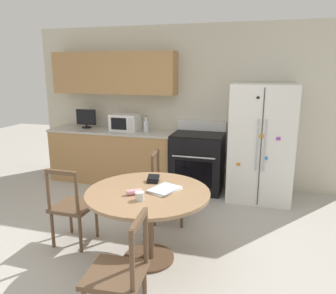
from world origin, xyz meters
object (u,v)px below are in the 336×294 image
at_px(refrigerator, 261,143).
at_px(counter_bottle, 146,126).
at_px(microwave, 125,122).
at_px(wallet, 153,179).
at_px(oven_range, 198,161).
at_px(candle_glass, 140,196).
at_px(countertop_tv, 86,118).
at_px(dining_chair_far, 168,188).
at_px(dining_chair_near, 119,274).
at_px(dining_chair_left, 72,207).

relative_size(refrigerator, counter_bottle, 6.40).
bearing_deg(microwave, wallet, -59.17).
xyz_separation_m(oven_range, wallet, (-0.12, -1.84, 0.30)).
xyz_separation_m(microwave, candle_glass, (1.17, -2.40, -0.26)).
relative_size(countertop_tv, dining_chair_far, 0.39).
bearing_deg(dining_chair_far, dining_chair_near, -1.84).
distance_m(counter_bottle, dining_chair_far, 1.52).
xyz_separation_m(counter_bottle, dining_chair_near, (0.88, -3.02, -0.57)).
distance_m(refrigerator, dining_chair_far, 1.64).
distance_m(refrigerator, microwave, 2.22).
bearing_deg(refrigerator, oven_range, 176.05).
xyz_separation_m(counter_bottle, dining_chair_left, (-0.12, -2.05, -0.57)).
relative_size(microwave, dining_chair_left, 0.51).
bearing_deg(counter_bottle, candle_glass, -71.51).
relative_size(counter_bottle, dining_chair_far, 0.30).
bearing_deg(oven_range, wallet, -93.78).
xyz_separation_m(dining_chair_left, candle_glass, (0.91, -0.29, 0.34)).
relative_size(oven_range, countertop_tv, 3.05).
relative_size(dining_chair_near, wallet, 6.34).
relative_size(dining_chair_left, dining_chair_near, 1.00).
distance_m(dining_chair_far, candle_glass, 1.18).
bearing_deg(counter_bottle, wallet, -68.03).
distance_m(counter_bottle, wallet, 2.01).
height_order(refrigerator, candle_glass, refrigerator).
xyz_separation_m(oven_range, dining_chair_near, (0.01, -3.02, -0.03)).
bearing_deg(candle_glass, dining_chair_far, 93.14).
distance_m(dining_chair_left, wallet, 0.95).
xyz_separation_m(oven_range, microwave, (-1.25, 0.05, 0.57)).
xyz_separation_m(countertop_tv, dining_chair_left, (1.01, -2.13, -0.64)).
bearing_deg(counter_bottle, dining_chair_left, -93.40).
bearing_deg(dining_chair_far, microwave, -145.40).
xyz_separation_m(dining_chair_left, wallet, (0.87, 0.21, 0.33)).
bearing_deg(counter_bottle, dining_chair_far, -59.24).
relative_size(candle_glass, wallet, 0.60).
relative_size(counter_bottle, candle_glass, 3.13).
height_order(dining_chair_left, candle_glass, dining_chair_left).
xyz_separation_m(countertop_tv, dining_chair_near, (2.01, -3.10, -0.64)).
bearing_deg(wallet, oven_range, 86.22).
xyz_separation_m(microwave, dining_chair_near, (1.26, -3.07, -0.60)).
relative_size(countertop_tv, dining_chair_near, 0.39).
distance_m(countertop_tv, wallet, 2.71).
bearing_deg(countertop_tv, oven_range, -2.29).
bearing_deg(dining_chair_far, oven_range, 166.55).
bearing_deg(wallet, counter_bottle, 111.97).
bearing_deg(dining_chair_near, wallet, 1.71).
bearing_deg(dining_chair_left, countertop_tv, 116.45).
relative_size(refrigerator, dining_chair_left, 1.89).
bearing_deg(countertop_tv, counter_bottle, -3.84).
distance_m(microwave, dining_chair_near, 3.38).
xyz_separation_m(countertop_tv, wallet, (1.88, -1.92, -0.31)).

